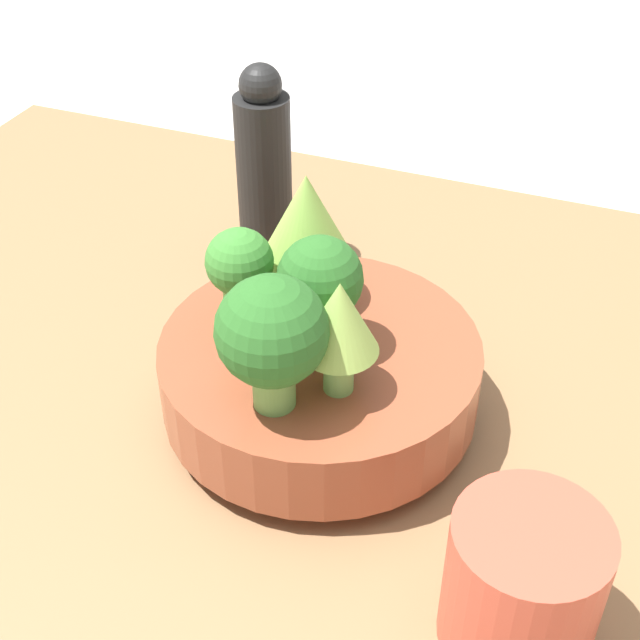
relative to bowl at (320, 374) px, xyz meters
name	(u,v)px	position (x,y,z in m)	size (l,w,h in m)	color
ground_plane	(329,483)	(-0.01, 0.02, -0.08)	(6.00, 6.00, 0.00)	silver
table	(329,461)	(-0.01, 0.02, -0.06)	(1.03, 0.77, 0.04)	olive
bowl	(320,374)	(0.00, 0.00, 0.00)	(0.22, 0.22, 0.06)	brown
romanesco_piece_far	(339,322)	(-0.03, 0.04, 0.08)	(0.05, 0.05, 0.08)	#7AB256
romanesco_piece_near	(306,222)	(0.03, -0.05, 0.09)	(0.06, 0.06, 0.10)	#6BA34C
broccoli_floret_center	(320,284)	(0.00, 0.00, 0.08)	(0.06, 0.06, 0.08)	#6BA34C
broccoli_floret_back	(272,335)	(0.01, 0.06, 0.08)	(0.07, 0.07, 0.09)	#6BA34C
broccoli_floret_right	(240,271)	(0.05, 0.00, 0.07)	(0.04, 0.04, 0.08)	#6BA34C
cup	(522,585)	(-0.16, 0.12, 0.01)	(0.08, 0.08, 0.09)	#C64C38
pepper_mill	(264,172)	(0.12, -0.17, 0.05)	(0.05, 0.05, 0.18)	black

